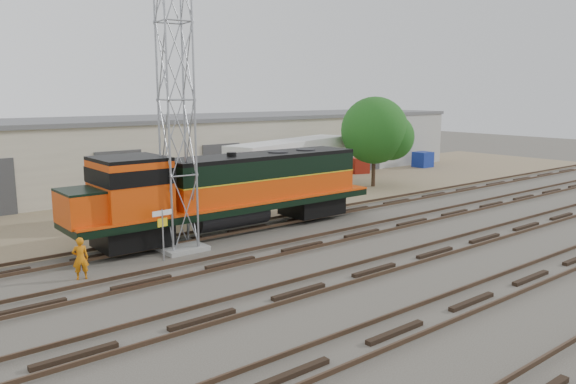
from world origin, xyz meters
TOP-DOWN VIEW (x-y plane):
  - ground at (0.00, 0.00)m, footprint 140.00×140.00m
  - dirt_strip at (0.00, 15.00)m, footprint 80.00×16.00m
  - tracks at (0.00, -3.00)m, footprint 80.00×20.40m
  - warehouse at (0.04, 22.98)m, footprint 58.40×10.40m
  - locomotive at (-5.21, 6.00)m, footprint 16.95×2.97m
  - signal_tower at (-8.50, 4.89)m, footprint 2.00×2.00m
  - sign_post at (-9.96, 3.74)m, footprint 0.93×0.11m
  - worker at (-13.56, 3.56)m, footprint 0.69×0.53m
  - semi_trailer at (5.35, 13.48)m, footprint 12.56×5.99m
  - dumpster_blue at (23.99, 16.23)m, footprint 1.61×1.51m
  - dumpster_red at (16.05, 17.20)m, footprint 1.85×1.78m
  - tree_mid at (-7.50, 11.00)m, footprint 4.17×3.97m
  - tree_east at (11.94, 11.24)m, footprint 5.37×5.11m

SIDE VIEW (x-z plane):
  - ground at x=0.00m, z-range 0.00..0.00m
  - dirt_strip at x=0.00m, z-range 0.00..0.02m
  - tracks at x=0.00m, z-range -0.06..0.22m
  - dumpster_red at x=16.05m, z-range 0.00..1.40m
  - dumpster_blue at x=23.99m, z-range 0.00..1.50m
  - worker at x=-13.56m, z-range 0.00..1.68m
  - sign_post at x=-9.96m, z-range 0.45..2.73m
  - tree_mid at x=-7.50m, z-range -0.34..3.64m
  - locomotive at x=-5.21m, z-range 0.31..4.38m
  - semi_trailer at x=5.35m, z-range 0.49..4.30m
  - warehouse at x=0.04m, z-range 0.00..5.30m
  - tree_east at x=11.94m, z-range 0.76..7.66m
  - signal_tower at x=-8.50m, z-range -0.15..13.37m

